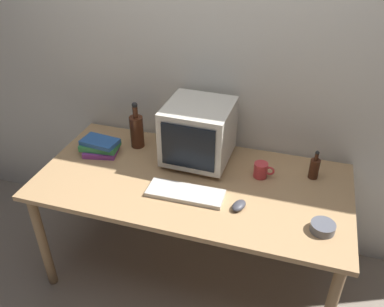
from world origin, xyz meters
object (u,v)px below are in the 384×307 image
Objects in this scene: crt_monitor at (198,132)px; book_stack at (100,146)px; computer_mouse at (239,205)px; bottle_short at (314,168)px; mug at (261,170)px; keyboard at (185,193)px; cd_spindle at (323,227)px; bottle_tall at (137,130)px.

book_stack is (-0.61, -0.11, -0.14)m from crt_monitor.
bottle_short is (0.36, 0.39, 0.05)m from computer_mouse.
computer_mouse is at bearing -48.69° from crt_monitor.
mug is at bearing 97.70° from computer_mouse.
crt_monitor is 0.40m from keyboard.
bottle_short is at bearing 67.44° from computer_mouse.
crt_monitor is 0.53m from computer_mouse.
crt_monitor is 0.88m from cd_spindle.
book_stack reaches higher than mug.
keyboard is 4.20× the size of computer_mouse.
bottle_short is at bearing 98.55° from cd_spindle.
bottle_tall is at bearing 137.89° from keyboard.
mug is at bearing -9.05° from crt_monitor.
keyboard is 1.71× the size of book_stack.
mug reaches higher than cd_spindle.
bottle_tall reaches higher than keyboard.
computer_mouse is (0.30, -0.02, 0.01)m from keyboard.
bottle_short is (0.65, 0.37, 0.06)m from keyboard.
mug reaches higher than computer_mouse.
bottle_short is at bearing 1.45° from crt_monitor.
computer_mouse is 0.86m from bottle_tall.
bottle_tall is 1.72× the size of bottle_short.
keyboard is at bearing -85.03° from crt_monitor.
keyboard is (0.03, -0.35, -0.18)m from crt_monitor.
cd_spindle reaches higher than computer_mouse.
bottle_tall reaches higher than bottle_short.
computer_mouse is 0.83× the size of cd_spindle.
book_stack is at bearing 167.07° from cd_spindle.
computer_mouse is at bearing 173.89° from cd_spindle.
keyboard is at bearing -20.89° from book_stack.
computer_mouse is at bearing -15.88° from book_stack.
crt_monitor is at bearing 150.74° from cd_spindle.
cd_spindle is at bearing -12.93° from book_stack.
bottle_tall is 1.11m from bottle_short.
crt_monitor is at bearing 150.86° from computer_mouse.
mug is at bearing 2.59° from book_stack.
book_stack is at bearing -177.41° from mug.
bottle_tall is at bearing 158.54° from cd_spindle.
mug is (0.40, -0.06, -0.15)m from crt_monitor.
bottle_tall reaches higher than cd_spindle.
bottle_tall is 0.25m from book_stack.
mug is at bearing -164.49° from bottle_short.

